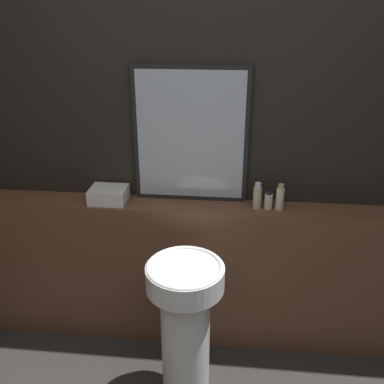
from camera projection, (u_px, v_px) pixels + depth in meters
The scene contains 8 objects.
wall_back at pixel (198, 150), 2.50m from camera, with size 8.00×0.06×2.50m.
vanity_counter at pixel (195, 274), 2.69m from camera, with size 2.91×0.21×0.96m.
pedestal_sink at pixel (185, 320), 2.28m from camera, with size 0.40×0.40×0.84m.
mirror at pixel (191, 136), 2.42m from camera, with size 0.66×0.03×0.79m.
towel_stack at pixel (109, 195), 2.53m from camera, with size 0.22×0.17×0.09m.
shampoo_bottle at pixel (257, 196), 2.44m from camera, with size 0.05×0.05×0.16m.
conditioner_bottle at pixel (268, 200), 2.44m from camera, with size 0.05×0.05×0.11m.
lotion_bottle at pixel (280, 198), 2.42m from camera, with size 0.05×0.05×0.15m.
Camera 1 is at (0.21, -0.77, 2.04)m, focal length 40.00 mm.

